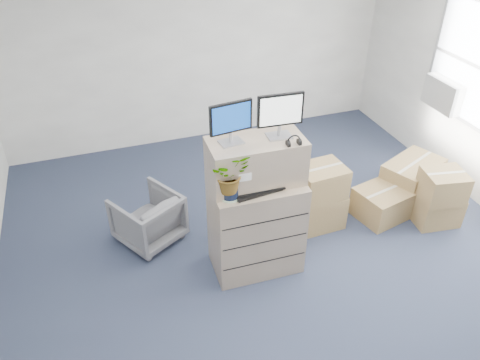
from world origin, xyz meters
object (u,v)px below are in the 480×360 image
at_px(filing_cabinet_lower, 256,226).
at_px(water_bottle, 265,168).
at_px(monitor_left, 231,121).
at_px(keyboard, 258,189).
at_px(monitor_right, 280,113).
at_px(office_chair, 148,216).
at_px(potted_plant, 230,178).

height_order(filing_cabinet_lower, water_bottle, water_bottle).
height_order(filing_cabinet_lower, monitor_left, monitor_left).
bearing_deg(keyboard, monitor_right, 23.54).
xyz_separation_m(monitor_right, office_chair, (-1.28, 0.77, -1.48)).
relative_size(monitor_right, water_bottle, 1.83).
bearing_deg(filing_cabinet_lower, water_bottle, 33.43).
bearing_deg(water_bottle, monitor_left, 177.83).
bearing_deg(potted_plant, filing_cabinet_lower, 21.08).
relative_size(water_bottle, office_chair, 0.36).
relative_size(filing_cabinet_lower, potted_plant, 2.45).
bearing_deg(monitor_left, water_bottle, -9.68).
distance_m(monitor_right, potted_plant, 0.77).
bearing_deg(keyboard, potted_plant, 177.83).
distance_m(potted_plant, office_chair, 1.54).
relative_size(keyboard, potted_plant, 1.20).
xyz_separation_m(monitor_left, keyboard, (0.22, -0.19, -0.69)).
height_order(filing_cabinet_lower, office_chair, filing_cabinet_lower).
bearing_deg(monitor_right, potted_plant, -159.01).
relative_size(monitor_right, potted_plant, 1.00).
xyz_separation_m(water_bottle, office_chair, (-1.16, 0.75, -0.88)).
distance_m(filing_cabinet_lower, office_chair, 1.34).
bearing_deg(office_chair, filing_cabinet_lower, 112.21).
height_order(potted_plant, office_chair, potted_plant).
distance_m(filing_cabinet_lower, monitor_left, 1.28).
height_order(water_bottle, office_chair, water_bottle).
relative_size(monitor_right, office_chair, 0.66).
bearing_deg(water_bottle, monitor_right, -9.25).
relative_size(monitor_left, potted_plant, 0.94).
bearing_deg(monitor_right, office_chair, 152.81).
bearing_deg(water_bottle, office_chair, 147.28).
height_order(water_bottle, potted_plant, potted_plant).
distance_m(filing_cabinet_lower, water_bottle, 0.69).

